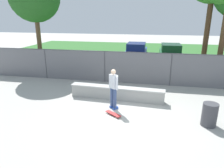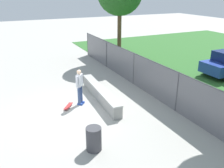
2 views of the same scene
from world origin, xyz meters
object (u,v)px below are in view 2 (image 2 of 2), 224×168
at_px(concrete_ledge, 100,94).
at_px(skateboarder, 80,85).
at_px(skateboard, 68,106).
at_px(trash_bin, 94,139).

xyz_separation_m(concrete_ledge, skateboarder, (0.05, -1.12, 0.68)).
relative_size(skateboard, trash_bin, 0.85).
distance_m(skateboard, trash_bin, 3.74).
bearing_deg(skateboarder, trash_bin, -11.47).
bearing_deg(trash_bin, concrete_ledge, 153.98).
distance_m(concrete_ledge, skateboard, 1.82).
height_order(concrete_ledge, skateboarder, skateboarder).
bearing_deg(skateboard, concrete_ledge, 95.62).
xyz_separation_m(concrete_ledge, trash_bin, (3.89, -1.90, 0.12)).
bearing_deg(skateboard, trash_bin, -1.64).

